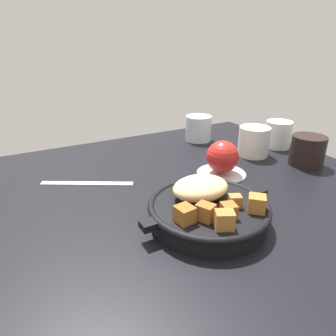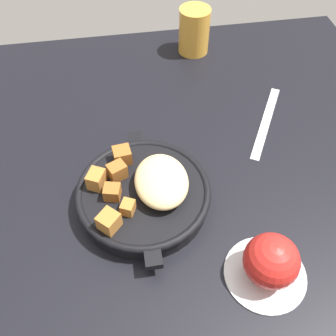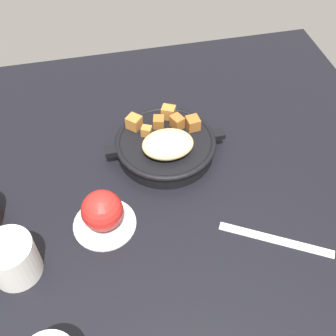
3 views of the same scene
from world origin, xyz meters
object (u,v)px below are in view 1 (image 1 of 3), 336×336
Objects in this scene: butter_knife at (87,183)px; ceramic_mug_white at (254,141)px; white_creamer_pitcher at (278,134)px; coffee_mug_dark at (307,151)px; water_glass_short at (198,128)px; cast_iron_skillet at (208,208)px; red_apple at (222,157)px.

butter_knife is 2.49× the size of ceramic_mug_white.
coffee_mug_dark is at bearing -106.85° from white_creamer_pitcher.
ceramic_mug_white is (5.65, -18.32, 0.11)cm from water_glass_short.
water_glass_short is 23.59cm from white_creamer_pitcher.
cast_iron_skillet is 3.36× the size of red_apple.
water_glass_short is 19.18cm from ceramic_mug_white.
white_creamer_pitcher is at bearing 16.44° from red_apple.
water_glass_short is at bearing 135.37° from white_creamer_pitcher.
cast_iron_skillet is 38.46cm from coffee_mug_dark.
coffee_mug_dark is (12.75, -29.89, -0.09)cm from water_glass_short.
cast_iron_skillet is at bearing -134.45° from red_apple.
butter_knife is 2.54× the size of water_glass_short.
red_apple is 16.50cm from ceramic_mug_white.
cast_iron_skillet is 36.83cm from ceramic_mug_white.
butter_knife is at bearing 120.22° from cast_iron_skillet.
coffee_mug_dark is (7.10, -11.57, -0.19)cm from ceramic_mug_white.
white_creamer_pitcher is at bearing 73.15° from coffee_mug_dark.
red_apple is 0.90× the size of coffee_mug_dark.
coffee_mug_dark is at bearing -13.79° from red_apple.
red_apple is 0.37× the size of butter_knife.
butter_knife is 56.02cm from white_creamer_pitcher.
cast_iron_skillet is at bearing -165.59° from coffee_mug_dark.
red_apple reaches higher than ceramic_mug_white.
ceramic_mug_white is (30.14, 21.14, 1.26)cm from cast_iron_skillet.
cast_iron_skillet is 47.21cm from white_creamer_pitcher.
ceramic_mug_white reaches higher than cast_iron_skillet.
water_glass_short reaches higher than coffee_mug_dark.
cast_iron_skillet is at bearing -30.03° from butter_knife.
red_apple reaches higher than white_creamer_pitcher.
ceramic_mug_white is at bearing 35.05° from cast_iron_skillet.
red_apple reaches higher than water_glass_short.
white_creamer_pitcher is (11.14, 1.75, -0.09)cm from ceramic_mug_white.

